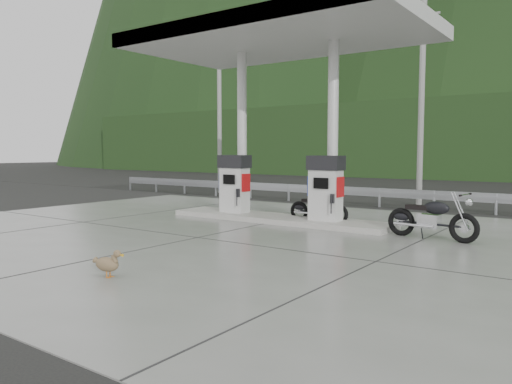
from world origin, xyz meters
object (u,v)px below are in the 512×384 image
Objects in this scene: motorcycle_left at (318,208)px; duck at (107,265)px; gas_pump_left at (235,184)px; motorcycle_right at (431,219)px; gas_pump_right at (326,188)px.

motorcycle_left is 3.15× the size of duck.
gas_pump_left is 1.03× the size of motorcycle_left.
duck is (-3.32, -6.71, -0.29)m from motorcycle_right.
duck is at bearing -109.07° from motorcycle_right.
duck is at bearing -88.61° from motorcycle_left.
gas_pump_left is 7.78m from duck.
duck is at bearing -92.29° from gas_pump_right.
motorcycle_left is at bearing 82.50° from duck.
motorcycle_left is 3.62m from motorcycle_right.
motorcycle_left is 7.64m from duck.
gas_pump_left is 0.87× the size of motorcycle_right.
gas_pump_left is 2.84m from motorcycle_left.
gas_pump_left is 1.00× the size of gas_pump_right.
gas_pump_right is at bearing 0.00° from gas_pump_left.
duck is (2.91, -7.16, -0.85)m from gas_pump_left.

